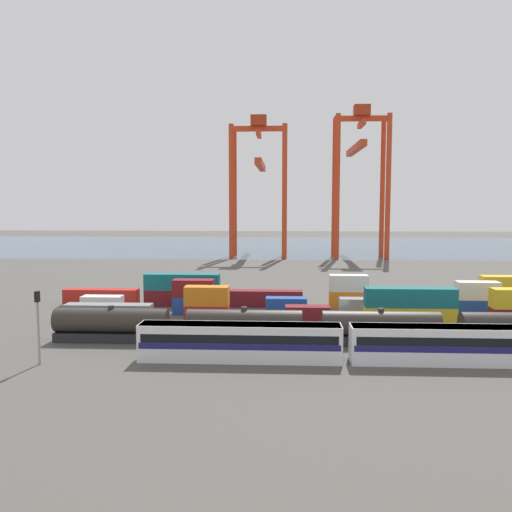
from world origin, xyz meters
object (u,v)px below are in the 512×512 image
at_px(shipping_container_21, 265,298).
at_px(shipping_container_11, 286,306).
at_px(freight_tank_row, 312,327).
at_px(shipping_container_18, 101,297).
at_px(gantry_crane_west, 259,173).
at_px(shipping_container_1, 207,314).
at_px(gantry_crane_central, 360,166).
at_px(signal_mast, 38,317).
at_px(shipping_container_9, 193,305).
at_px(passenger_train, 346,342).

bearing_deg(shipping_container_21, shipping_container_11, -62.09).
xyz_separation_m(freight_tank_row, shipping_container_18, (-33.10, 23.04, -0.74)).
relative_size(shipping_container_11, shipping_container_18, 0.50).
distance_m(freight_tank_row, gantry_crane_west, 111.64).
bearing_deg(gantry_crane_west, shipping_container_1, -91.52).
relative_size(shipping_container_11, gantry_crane_central, 0.13).
xyz_separation_m(freight_tank_row, gantry_crane_central, (19.95, 108.12, 26.23)).
relative_size(signal_mast, gantry_crane_west, 0.18).
bearing_deg(shipping_container_9, gantry_crane_west, 86.52).
bearing_deg(passenger_train, shipping_container_9, 130.06).
relative_size(passenger_train, shipping_container_11, 7.17).
distance_m(gantry_crane_west, gantry_crane_central, 31.28).
bearing_deg(shipping_container_11, signal_mast, -134.14).
bearing_deg(signal_mast, passenger_train, 4.39).
relative_size(shipping_container_1, shipping_container_11, 1.00).
bearing_deg(shipping_container_21, freight_tank_row, -74.48).
distance_m(passenger_train, gantry_crane_west, 118.98).
distance_m(passenger_train, shipping_container_18, 47.23).
height_order(freight_tank_row, shipping_container_11, freight_tank_row).
xyz_separation_m(shipping_container_1, gantry_crane_central, (33.82, 98.05, 26.97)).
height_order(shipping_container_11, shipping_container_21, same).
xyz_separation_m(shipping_container_21, gantry_crane_central, (26.35, 85.08, 26.97)).
xyz_separation_m(freight_tank_row, shipping_container_11, (-2.96, 16.55, -0.74)).
relative_size(shipping_container_9, gantry_crane_central, 0.13).
bearing_deg(freight_tank_row, passenger_train, -66.45).
xyz_separation_m(signal_mast, shipping_container_18, (-4.72, 32.68, -3.63)).
bearing_deg(shipping_container_11, passenger_train, -75.59).
bearing_deg(shipping_container_18, shipping_container_21, 0.00).
xyz_separation_m(freight_tank_row, shipping_container_9, (-16.84, 16.55, -0.74)).
bearing_deg(shipping_container_18, shipping_container_11, -12.15).
distance_m(passenger_train, shipping_container_21, 31.74).
relative_size(shipping_container_18, gantry_crane_west, 0.28).
relative_size(shipping_container_11, gantry_crane_west, 0.14).
bearing_deg(shipping_container_1, gantry_crane_central, 70.97).
bearing_deg(shipping_container_1, signal_mast, -126.37).
distance_m(shipping_container_1, gantry_crane_central, 107.17).
relative_size(shipping_container_9, gantry_crane_west, 0.14).
bearing_deg(gantry_crane_central, freight_tank_row, -100.46).
bearing_deg(gantry_crane_west, shipping_container_18, -104.35).
height_order(shipping_container_1, shipping_container_11, same).
relative_size(shipping_container_21, gantry_crane_west, 0.28).
relative_size(signal_mast, shipping_container_18, 0.63).
bearing_deg(shipping_container_9, shipping_container_11, 0.00).
height_order(signal_mast, gantry_crane_west, gantry_crane_west).
height_order(shipping_container_1, gantry_crane_west, gantry_crane_west).
height_order(passenger_train, freight_tank_row, freight_tank_row).
height_order(shipping_container_9, gantry_crane_central, gantry_crane_central).
xyz_separation_m(signal_mast, gantry_crane_central, (48.33, 117.76, 23.34)).
xyz_separation_m(shipping_container_1, gantry_crane_west, (2.62, 98.37, 24.77)).
relative_size(shipping_container_9, shipping_container_21, 0.50).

